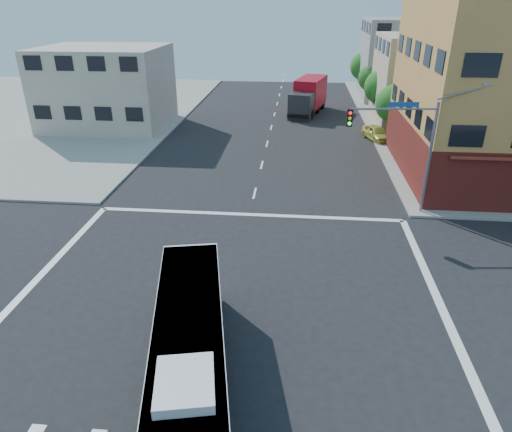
{
  "coord_description": "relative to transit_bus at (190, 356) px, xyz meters",
  "views": [
    {
      "loc": [
        2.88,
        -16.33,
        12.37
      ],
      "look_at": [
        0.85,
        5.01,
        2.08
      ],
      "focal_mm": 32.0,
      "sensor_mm": 36.0,
      "label": 1
    }
  ],
  "objects": [
    {
      "name": "street_tree_d",
      "position": [
        12.33,
        56.79,
        2.33
      ],
      "size": [
        4.0,
        4.0,
        6.03
      ],
      "color": "#362113",
      "rests_on": "ground"
    },
    {
      "name": "ground",
      "position": [
        0.43,
        4.87,
        -1.55
      ],
      "size": [
        120.0,
        120.0,
        0.0
      ],
      "primitive_type": "plane",
      "color": "black",
      "rests_on": "ground"
    },
    {
      "name": "building_east_near",
      "position": [
        17.41,
        38.85,
        2.96
      ],
      "size": [
        12.06,
        10.06,
        9.0
      ],
      "color": "#BDA990",
      "rests_on": "ground"
    },
    {
      "name": "box_truck",
      "position": [
        4.3,
        42.91,
        0.35
      ],
      "size": [
        4.62,
        9.06,
        3.92
      ],
      "rotation": [
        0.0,
        0.0,
        -0.26
      ],
      "color": "#25262B",
      "rests_on": "ground"
    },
    {
      "name": "signal_mast_ne",
      "position": [
        9.51,
        15.49,
        3.43
      ],
      "size": [
        7.91,
        1.13,
        8.07
      ],
      "color": "slate",
      "rests_on": "ground"
    },
    {
      "name": "street_tree_c",
      "position": [
        12.33,
        48.79,
        1.91
      ],
      "size": [
        3.4,
        3.4,
        5.29
      ],
      "color": "#362113",
      "rests_on": "ground"
    },
    {
      "name": "building_east_far",
      "position": [
        17.41,
        52.85,
        3.46
      ],
      "size": [
        12.06,
        10.06,
        10.0
      ],
      "color": "#9B9B96",
      "rests_on": "ground"
    },
    {
      "name": "transit_bus",
      "position": [
        0.0,
        0.0,
        0.0
      ],
      "size": [
        4.42,
        10.92,
        3.16
      ],
      "rotation": [
        0.0,
        0.0,
        0.21
      ],
      "color": "black",
      "rests_on": "ground"
    },
    {
      "name": "building_west",
      "position": [
        -16.59,
        34.85,
        2.46
      ],
      "size": [
        12.06,
        10.06,
        8.0
      ],
      "color": "beige",
      "rests_on": "ground"
    },
    {
      "name": "street_tree_b",
      "position": [
        12.33,
        40.79,
        2.21
      ],
      "size": [
        3.8,
        3.8,
        5.79
      ],
      "color": "#362113",
      "rests_on": "ground"
    },
    {
      "name": "street_tree_a",
      "position": [
        12.33,
        32.79,
        2.04
      ],
      "size": [
        3.6,
        3.6,
        5.53
      ],
      "color": "#362113",
      "rests_on": "ground"
    },
    {
      "name": "parked_car",
      "position": [
        10.76,
        32.14,
        -0.86
      ],
      "size": [
        2.75,
        4.32,
        1.37
      ],
      "primitive_type": "imported",
      "rotation": [
        0.0,
        0.0,
        0.31
      ],
      "color": "#C4BD4C",
      "rests_on": "ground"
    }
  ]
}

